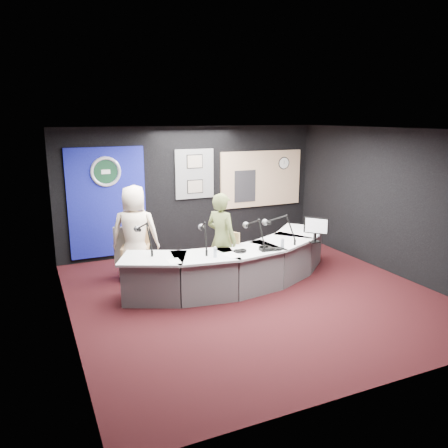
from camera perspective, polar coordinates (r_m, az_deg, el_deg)
name	(u,v)px	position (r m, az deg, el deg)	size (l,w,h in m)	color
ground	(253,294)	(7.88, 3.75, -8.91)	(6.00, 6.00, 0.00)	black
ceiling	(256,129)	(7.29, 4.09, 11.88)	(6.00, 6.00, 0.02)	silver
wall_back	(192,189)	(10.16, -4.05, 4.40)	(6.00, 0.02, 2.80)	black
wall_front	(387,271)	(5.11, 19.94, -5.61)	(6.00, 0.02, 2.80)	black
wall_left	(64,234)	(6.64, -19.62, -1.26)	(0.02, 6.00, 2.80)	black
wall_right	(392,202)	(9.24, 20.61, 2.65)	(0.02, 6.00, 2.80)	black
broadcast_desk	(237,265)	(8.19, 1.68, -5.21)	(4.50, 1.90, 0.75)	silver
backdrop_panel	(107,203)	(9.68, -14.60, 2.64)	(1.60, 0.05, 2.30)	navy
agency_seal	(106,172)	(9.55, -14.79, 6.43)	(0.63, 0.63, 0.07)	silver
seal_center	(106,172)	(9.55, -14.79, 6.44)	(0.48, 0.48, 0.01)	black
pinboard	(195,174)	(10.10, -3.76, 6.36)	(0.90, 0.04, 1.10)	slate
framed_photo_upper	(195,162)	(10.04, -3.72, 7.92)	(0.34, 0.02, 0.27)	gray
framed_photo_lower	(195,187)	(10.11, -3.68, 4.77)	(0.34, 0.02, 0.27)	gray
booth_window_frame	(261,179)	(10.83, 4.76, 5.76)	(2.12, 0.06, 1.32)	tan
booth_glow	(261,179)	(10.82, 4.78, 5.75)	(2.00, 0.02, 1.20)	#FFE5A1
equipment_rack	(245,186)	(10.62, 2.68, 4.82)	(0.55, 0.02, 0.75)	black
wall_clock	(284,163)	(11.07, 7.62, 7.67)	(0.28, 0.28, 0.01)	white
armchair_left	(136,258)	(8.59, -11.11, -4.21)	(0.48, 0.48, 0.85)	#9E7848
armchair_right	(222,260)	(8.17, -0.31, -4.62)	(0.52, 0.52, 0.92)	#9E7848
draped_jacket	(127,245)	(8.74, -12.17, -2.63)	(0.50, 0.10, 0.70)	gray
person_man	(135,233)	(8.46, -11.25, -1.15)	(0.88, 0.57, 1.80)	#FFE7CB
person_woman	(222,240)	(8.05, -0.32, -1.99)	(0.62, 0.41, 1.70)	#5A6434
computer_monitor	(315,225)	(8.33, 11.53, -0.18)	(0.43, 0.03, 0.29)	black
desk_phone	(266,249)	(7.79, 5.39, -3.18)	(0.22, 0.17, 0.05)	black
headphones_near	(277,249)	(7.84, 6.69, -3.14)	(0.20, 0.20, 0.03)	black
headphones_far	(240,251)	(7.69, 2.05, -3.40)	(0.24, 0.24, 0.04)	black
paper_stack	(174,261)	(7.23, -6.39, -4.72)	(0.20, 0.28, 0.00)	white
notepad	(232,255)	(7.50, 0.97, -3.96)	(0.23, 0.33, 0.00)	white
boom_mic_a	(144,235)	(7.72, -10.11, -1.35)	(0.21, 0.73, 0.60)	black
boom_mic_b	(204,234)	(7.68, -2.58, -1.23)	(0.27, 0.72, 0.60)	black
boom_mic_c	(255,231)	(7.88, 3.94, -0.87)	(0.17, 0.74, 0.60)	black
boom_mic_d	(280,226)	(8.23, 7.10, -0.32)	(0.45, 0.65, 0.60)	black
water_bottles	(271,241)	(8.04, 6.01, -2.17)	(2.40, 0.46, 0.18)	silver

